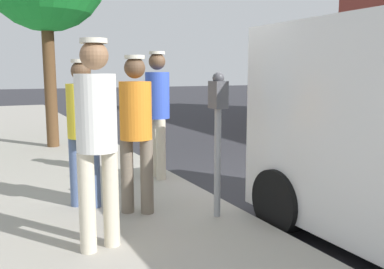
# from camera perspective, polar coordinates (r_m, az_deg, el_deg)

# --- Properties ---
(ground_plane) EXTENTS (80.00, 80.00, 0.00)m
(ground_plane) POSITION_cam_1_polar(r_m,az_deg,el_deg) (5.91, 10.82, -7.93)
(ground_plane) COLOR #2D2D33
(parking_meter_near) EXTENTS (0.14, 0.18, 1.52)m
(parking_meter_near) POSITION_cam_1_polar(r_m,az_deg,el_deg) (4.25, 3.62, 2.02)
(parking_meter_near) COLOR gray
(parking_meter_near) RESTS_ON sidewalk_slab
(pedestrian_in_white) EXTENTS (0.36, 0.34, 1.79)m
(pedestrian_in_white) POSITION_cam_1_polar(r_m,az_deg,el_deg) (3.52, -13.07, 0.51)
(pedestrian_in_white) COLOR beige
(pedestrian_in_white) RESTS_ON sidewalk_slab
(pedestrian_in_yellow) EXTENTS (0.34, 0.34, 1.66)m
(pedestrian_in_yellow) POSITION_cam_1_polar(r_m,az_deg,el_deg) (4.73, -14.88, 1.40)
(pedestrian_in_yellow) COLOR #4C608C
(pedestrian_in_yellow) RESTS_ON sidewalk_slab
(pedestrian_in_blue) EXTENTS (0.34, 0.36, 1.80)m
(pedestrian_in_blue) POSITION_cam_1_polar(r_m,az_deg,el_deg) (5.87, -4.79, 3.98)
(pedestrian_in_blue) COLOR beige
(pedestrian_in_blue) RESTS_ON sidewalk_slab
(pedestrian_in_orange) EXTENTS (0.34, 0.34, 1.69)m
(pedestrian_in_orange) POSITION_cam_1_polar(r_m,az_deg,el_deg) (4.40, -7.79, 1.39)
(pedestrian_in_orange) COLOR #726656
(pedestrian_in_orange) RESTS_ON sidewalk_slab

